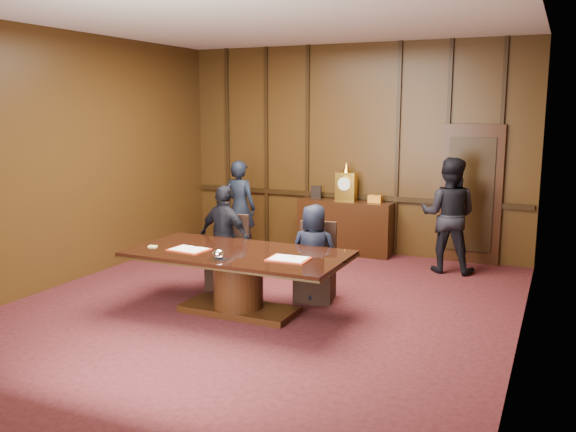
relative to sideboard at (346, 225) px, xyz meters
The scene contains 13 objects.
room 3.36m from the sideboard, 88.80° to the right, with size 7.00×7.04×3.50m.
sideboard is the anchor object (origin of this frame).
conference_table 3.46m from the sideboard, 92.61° to the right, with size 2.62×1.32×0.76m.
folder_left 3.72m from the sideboard, 101.36° to the right, with size 0.49×0.37×0.02m.
folder_right 3.61m from the sideboard, 81.17° to the right, with size 0.47×0.35×0.02m.
inkstand 3.92m from the sideboard, 92.31° to the right, with size 0.20×0.14×0.12m.
notepad 3.89m from the sideboard, 108.51° to the right, with size 0.10×0.07×0.01m, color #F5E378.
chair_left 2.71m from the sideboard, 107.49° to the right, with size 0.55×0.55×0.99m.
chair_right 2.63m from the sideboard, 79.29° to the right, with size 0.56×0.56×0.99m.
signatory_left 2.78m from the sideboard, 106.93° to the right, with size 0.83×0.35×1.42m, color black.
signatory_right 2.70m from the sideboard, 79.48° to the right, with size 0.61×0.40×1.26m, color black.
witness_left 1.82m from the sideboard, 153.92° to the right, with size 0.58×0.38×1.59m, color black.
witness_right 1.90m from the sideboard, 15.41° to the right, with size 0.84×0.66×1.73m, color black.
Camera 1 is at (3.32, -6.38, 2.46)m, focal length 38.00 mm.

